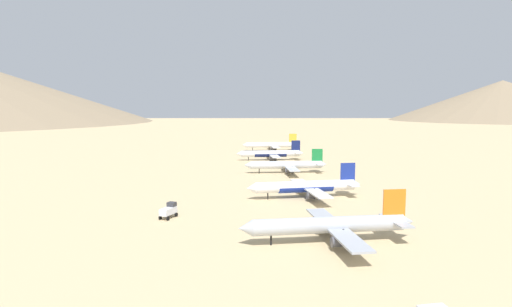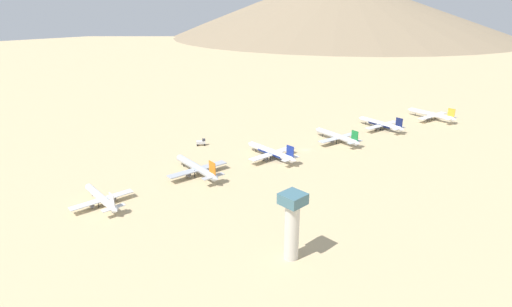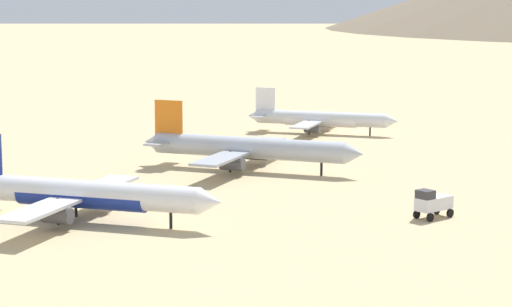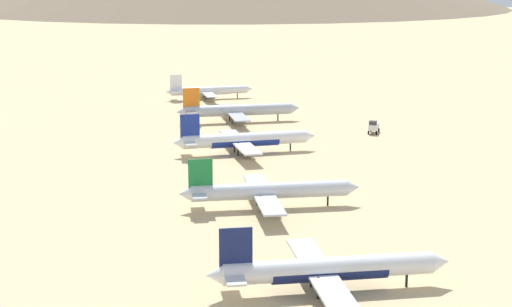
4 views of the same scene
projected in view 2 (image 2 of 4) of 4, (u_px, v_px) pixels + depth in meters
The scene contains 11 objects.
ground_plane at pixel (305, 150), 231.21m from camera, with size 1800.00×1800.00×0.00m, color tan.
parked_jet_0 at pixel (432, 115), 289.44m from camera, with size 38.18×31.14×11.01m.
parked_jet_1 at pixel (381, 124), 268.02m from camera, with size 36.83×30.05×10.63m.
parked_jet_2 at pixel (337, 136), 243.02m from camera, with size 36.46×29.78×10.53m.
parked_jet_3 at pixel (271, 152), 217.53m from camera, with size 37.80×30.68×10.91m.
parked_jet_4 at pixel (197, 168), 196.69m from camera, with size 38.89×31.66×11.21m.
parked_jet_5 at pixel (101, 198), 167.71m from camera, with size 32.46×26.34×9.37m.
service_truck at pixel (201, 142), 237.88m from camera, with size 5.05×5.66×3.90m.
control_tower at pixel (292, 222), 129.09m from camera, with size 7.20×7.20×23.56m.
desert_hill_2 at pixel (341, 7), 974.55m from camera, with size 808.33×808.33×136.62m, color #8C775B.
desert_hill_3 at pixel (304, 6), 1079.56m from camera, with size 705.78×705.78×136.85m, color #8C775B.
Camera 2 is at (-137.47, 170.44, 79.36)m, focal length 28.36 mm.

